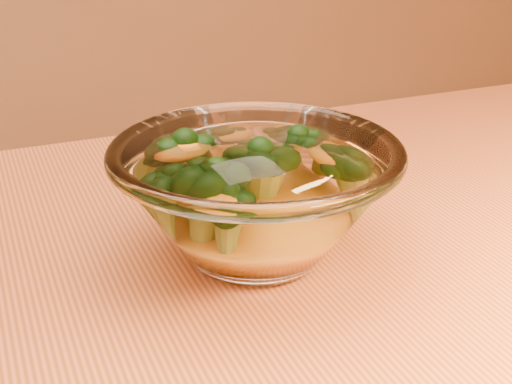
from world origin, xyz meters
TOP-DOWN VIEW (x-y plane):
  - glass_bowl at (-0.08, 0.07)m, footprint 0.23×0.23m
  - cheese_sauce at (-0.08, 0.07)m, footprint 0.11×0.11m
  - broccoli_heap at (-0.08, 0.09)m, footprint 0.16×0.13m

SIDE VIEW (x-z plane):
  - cheese_sauce at x=-0.08m, z-range 0.77..0.80m
  - glass_bowl at x=-0.08m, z-range 0.75..0.85m
  - broccoli_heap at x=-0.08m, z-range 0.78..0.85m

